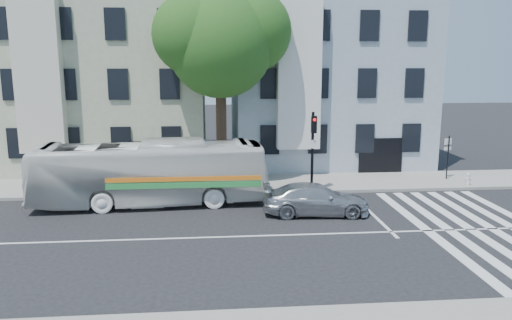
{
  "coord_description": "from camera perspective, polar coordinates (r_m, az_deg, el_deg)",
  "views": [
    {
      "loc": [
        -0.48,
        -18.25,
        6.62
      ],
      "look_at": [
        1.39,
        3.01,
        2.4
      ],
      "focal_mm": 35.0,
      "sensor_mm": 36.0,
      "label": 1
    }
  ],
  "objects": [
    {
      "name": "bus",
      "position": [
        23.77,
        -11.91,
        -1.47
      ],
      "size": [
        3.15,
        10.99,
        3.03
      ],
      "primitive_type": "imported",
      "rotation": [
        0.0,
        0.0,
        1.63
      ],
      "color": "silver",
      "rests_on": "ground"
    },
    {
      "name": "fire_hydrant",
      "position": [
        28.85,
        23.07,
        -1.99
      ],
      "size": [
        0.37,
        0.22,
        0.67
      ],
      "rotation": [
        0.0,
        0.0,
        0.06
      ],
      "color": "silver",
      "rests_on": "sidewalk_far"
    },
    {
      "name": "hedge",
      "position": [
        25.7,
        -14.97,
        -2.98
      ],
      "size": [
        8.44,
        2.95,
        0.7
      ],
      "primitive_type": null,
      "rotation": [
        0.0,
        0.0,
        -0.25
      ],
      "color": "#226220",
      "rests_on": "sidewalk_far"
    },
    {
      "name": "building_left",
      "position": [
        33.9,
        -16.32,
        8.85
      ],
      "size": [
        12.0,
        10.0,
        11.0
      ],
      "primitive_type": "cube",
      "color": "#9DA489",
      "rests_on": "ground"
    },
    {
      "name": "sidewalk_far",
      "position": [
        27.06,
        -3.87,
        -2.84
      ],
      "size": [
        80.0,
        4.0,
        0.15
      ],
      "primitive_type": "cube",
      "color": "gray",
      "rests_on": "ground"
    },
    {
      "name": "traffic_signal",
      "position": [
        25.01,
        6.53,
        2.08
      ],
      "size": [
        0.44,
        0.53,
        4.17
      ],
      "rotation": [
        0.0,
        0.0,
        -0.08
      ],
      "color": "black",
      "rests_on": "ground"
    },
    {
      "name": "street_tree",
      "position": [
        27.02,
        -4.0,
        13.73
      ],
      "size": [
        7.3,
        5.9,
        11.1
      ],
      "color": "#2D2116",
      "rests_on": "ground"
    },
    {
      "name": "sedan",
      "position": [
        22.14,
        6.85,
        -4.47
      ],
      "size": [
        2.22,
        4.78,
        1.35
      ],
      "primitive_type": "imported",
      "rotation": [
        0.0,
        0.0,
        1.5
      ],
      "color": "#B3B5BB",
      "rests_on": "ground"
    },
    {
      "name": "far_sign_pole",
      "position": [
        29.73,
        21.07,
        0.92
      ],
      "size": [
        0.44,
        0.2,
        2.45
      ],
      "rotation": [
        0.0,
        0.0,
        0.22
      ],
      "color": "black",
      "rests_on": "sidewalk_far"
    },
    {
      "name": "ground",
      "position": [
        19.42,
        -3.35,
        -8.77
      ],
      "size": [
        120.0,
        120.0,
        0.0
      ],
      "primitive_type": "plane",
      "color": "black",
      "rests_on": "ground"
    },
    {
      "name": "building_right",
      "position": [
        34.1,
        7.74,
        9.2
      ],
      "size": [
        12.0,
        10.0,
        11.0
      ],
      "primitive_type": "cube",
      "color": "#8FA1AB",
      "rests_on": "ground"
    }
  ]
}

